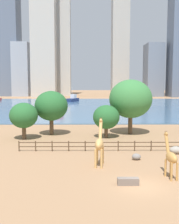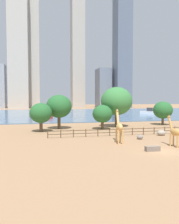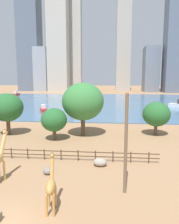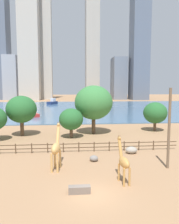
# 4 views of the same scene
# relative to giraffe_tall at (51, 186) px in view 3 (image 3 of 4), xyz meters

# --- Properties ---
(ground_plane) EXTENTS (400.00, 400.00, 0.00)m
(ground_plane) POSITION_rel_giraffe_tall_xyz_m (-3.01, 77.97, -1.94)
(ground_plane) COLOR #9E7551
(harbor_water) EXTENTS (180.00, 86.00, 0.20)m
(harbor_water) POSITION_rel_giraffe_tall_xyz_m (-3.01, 74.97, -1.84)
(harbor_water) COLOR #476B8C
(harbor_water) RESTS_ON ground
(giraffe_tall) EXTENTS (0.97, 2.61, 4.16)m
(giraffe_tall) POSITION_rel_giraffe_tall_xyz_m (0.00, 0.00, 0.00)
(giraffe_tall) COLOR #C18C47
(giraffe_tall) RESTS_ON ground
(utility_pole) EXTENTS (0.28, 0.28, 8.56)m
(utility_pole) POSITION_rel_giraffe_tall_xyz_m (5.61, 3.10, 2.35)
(utility_pole) COLOR brown
(utility_pole) RESTS_ON ground
(boulder_near_fence) EXTENTS (1.00, 0.93, 0.69)m
(boulder_near_fence) POSITION_rel_giraffe_tall_xyz_m (-2.01, 6.01, -1.59)
(boulder_near_fence) COLOR gray
(boulder_near_fence) RESTS_ON ground
(boulder_by_pole) EXTENTS (1.52, 1.20, 0.90)m
(boulder_by_pole) POSITION_rel_giraffe_tall_xyz_m (3.22, 8.63, -1.49)
(boulder_by_pole) COLOR gray
(boulder_by_pole) RESTS_ON ground
(enclosure_fence) EXTENTS (26.12, 0.14, 1.30)m
(enclosure_fence) POSITION_rel_giraffe_tall_xyz_m (-3.27, 9.97, -1.18)
(enclosure_fence) COLOR #4C3826
(enclosure_fence) RESTS_ON ground
(tree_left_large) EXTENTS (4.68, 4.68, 5.76)m
(tree_left_large) POSITION_rel_giraffe_tall_xyz_m (12.16, 23.08, 1.70)
(tree_left_large) COLOR brown
(tree_left_large) RESTS_ON ground
(tree_center_broad) EXTENTS (4.12, 4.12, 5.10)m
(tree_center_broad) POSITION_rel_giraffe_tall_xyz_m (-4.54, 18.50, 1.29)
(tree_center_broad) COLOR brown
(tree_center_broad) RESTS_ON ground
(tree_left_small) EXTENTS (7.06, 7.06, 9.04)m
(tree_left_small) POSITION_rel_giraffe_tall_xyz_m (-0.32, 21.68, 3.91)
(tree_left_small) COLOR brown
(tree_left_small) RESTS_ON ground
(tree_right_small) EXTENTS (5.37, 5.37, 7.20)m
(tree_right_small) POSITION_rel_giraffe_tall_xyz_m (-13.33, 20.96, 2.82)
(tree_right_small) COLOR brown
(tree_right_small) RESTS_ON ground
(boat_sailboat) EXTENTS (3.26, 4.83, 2.00)m
(boat_sailboat) POSITION_rel_giraffe_tall_xyz_m (-15.04, 46.59, -1.06)
(boat_sailboat) COLOR #B22D28
(boat_sailboat) RESTS_ON harbor_water
(boat_tug) EXTENTS (2.30, 5.74, 5.08)m
(boat_tug) POSITION_rel_giraffe_tall_xyz_m (-47.99, 102.52, -0.89)
(boat_tug) COLOR #B22D28
(boat_tug) RESTS_ON harbor_water
(boat_barge) EXTENTS (5.47, 7.50, 6.40)m
(boat_barge) POSITION_rel_giraffe_tall_xyz_m (-13.75, 97.16, -0.67)
(boat_barge) COLOR navy
(boat_barge) RESTS_ON harbor_water
(skyline_tower_needle) EXTENTS (10.01, 15.68, 31.68)m
(skyline_tower_needle) POSITION_rel_giraffe_tall_xyz_m (33.09, 148.60, 13.91)
(skyline_tower_needle) COLOR slate
(skyline_tower_needle) RESTS_ON ground
(skyline_block_central) EXTENTS (10.62, 14.59, 101.74)m
(skyline_block_central) POSITION_rel_giraffe_tall_xyz_m (13.86, 161.22, 48.93)
(skyline_block_central) COLOR #ADA89E
(skyline_block_central) RESTS_ON ground
(skyline_tower_glass) EXTENTS (12.06, 13.66, 102.54)m
(skyline_tower_glass) POSITION_rel_giraffe_tall_xyz_m (46.32, 140.26, 49.33)
(skyline_tower_glass) COLOR slate
(skyline_tower_glass) RESTS_ON ground
(skyline_block_left) EXTENTS (13.90, 11.29, 100.47)m
(skyline_block_left) POSITION_rel_giraffe_tall_xyz_m (-32.69, 141.03, 48.30)
(skyline_block_left) COLOR #B7B2A8
(skyline_block_left) RESTS_ON ground
(skyline_block_right) EXTENTS (9.97, 11.08, 32.52)m
(skyline_block_right) POSITION_rel_giraffe_tall_xyz_m (-47.88, 149.54, 14.33)
(skyline_block_right) COLOR #939EAD
(skyline_block_right) RESTS_ON ground
(skyline_tower_short) EXTENTS (15.99, 14.56, 81.05)m
(skyline_tower_short) POSITION_rel_giraffe_tall_xyz_m (-57.48, 152.56, 38.59)
(skyline_tower_short) COLOR slate
(skyline_tower_short) RESTS_ON ground
(skyline_block_wide) EXTENTS (10.40, 8.66, 107.28)m
(skyline_block_wide) POSITION_rel_giraffe_tall_xyz_m (-23.13, 154.45, 51.70)
(skyline_block_wide) COLOR #B7B2A8
(skyline_block_wide) RESTS_ON ground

